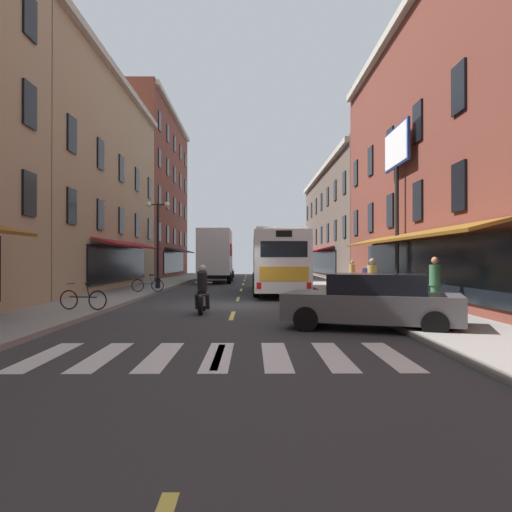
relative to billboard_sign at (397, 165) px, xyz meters
The scene contains 17 objects.
ground_plane 9.46m from the billboard_sign, 165.97° to the right, with size 34.80×80.00×0.10m, color #333335.
lane_centre_dashes 9.48m from the billboard_sign, 164.08° to the right, with size 0.14×73.90×0.01m.
crosswalk_near 14.97m from the billboard_sign, 120.94° to the right, with size 7.10×2.80×0.01m.
sidewalk_left 14.36m from the billboard_sign, behind, with size 3.00×80.00×0.14m, color gray.
sidewalk_right 6.30m from the billboard_sign, 123.14° to the right, with size 3.00×80.00×0.14m, color gray.
billboard_sign is the anchor object (origin of this frame).
transit_bus 8.60m from the billboard_sign, 132.33° to the left, with size 2.68×11.39×3.33m.
box_truck 19.28m from the billboard_sign, 119.26° to the left, with size 2.53×7.53×4.10m.
sedan_near 27.72m from the billboard_sign, 109.68° to the left, with size 1.92×4.44×1.39m.
sedan_mid 10.41m from the billboard_sign, 110.97° to the right, with size 4.87×3.27×1.47m.
motorcycle_rider 10.68m from the billboard_sign, 151.08° to the right, with size 0.62×2.07×1.66m.
bicycle_near 14.13m from the billboard_sign, 158.68° to the right, with size 1.69×0.49×0.91m.
bicycle_mid 13.71m from the billboard_sign, 161.08° to the left, with size 1.71×0.48×0.91m.
pedestrian_near 6.44m from the billboard_sign, 119.55° to the right, with size 0.52×0.47×1.75m.
pedestrian_mid 7.58m from the billboard_sign, 95.36° to the right, with size 0.36×0.36×1.79m.
pedestrian_far 9.31m from the billboard_sign, 92.33° to the left, with size 0.36×0.36×1.63m.
street_lamp_twin 14.37m from the billboard_sign, 148.60° to the left, with size 1.42×0.32×5.12m.
Camera 1 is at (0.64, -19.08, 1.86)m, focal length 33.29 mm.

